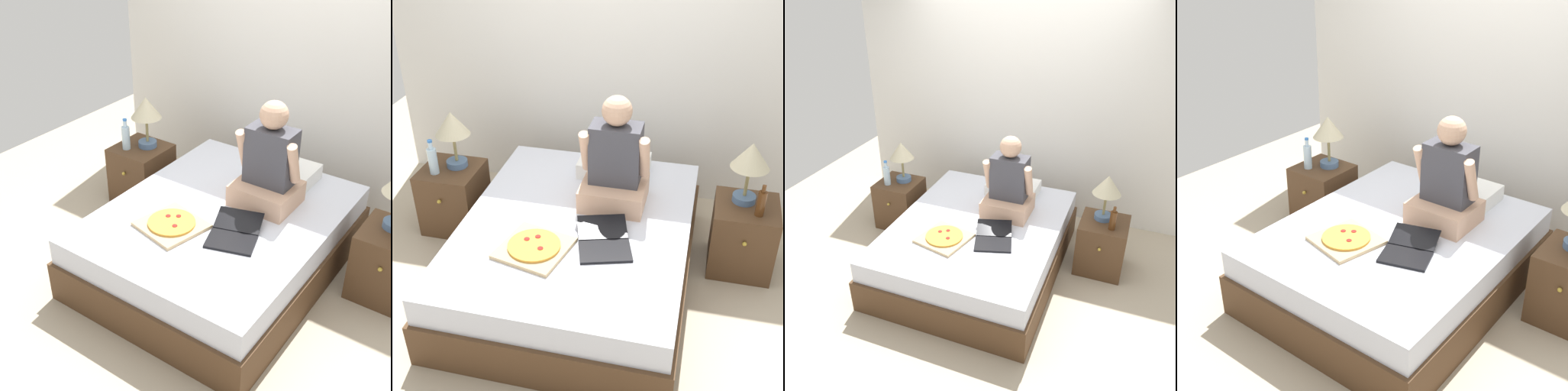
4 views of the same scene
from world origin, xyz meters
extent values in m
plane|color=tan|center=(0.00, 0.00, 0.00)|extent=(5.86, 5.86, 0.00)
cube|color=silver|center=(0.00, 1.34, 1.25)|extent=(3.86, 0.12, 2.50)
cube|color=#4C331E|center=(0.00, 0.00, 0.15)|extent=(1.54, 1.96, 0.30)
cube|color=silver|center=(0.00, 0.00, 0.40)|extent=(1.49, 1.90, 0.19)
cube|color=#4C331E|center=(-1.11, 0.42, 0.26)|extent=(0.44, 0.44, 0.52)
sphere|color=gold|center=(-1.11, 0.19, 0.36)|extent=(0.03, 0.03, 0.03)
cylinder|color=#4C6B93|center=(-1.07, 0.47, 0.55)|extent=(0.16, 0.16, 0.05)
cylinder|color=olive|center=(-1.07, 0.47, 0.68)|extent=(0.02, 0.02, 0.22)
cone|color=beige|center=(-1.07, 0.47, 0.88)|extent=(0.26, 0.26, 0.18)
cylinder|color=silver|center=(-1.19, 0.33, 0.62)|extent=(0.07, 0.07, 0.20)
cylinder|color=silver|center=(-1.19, 0.33, 0.75)|extent=(0.03, 0.03, 0.06)
cylinder|color=blue|center=(-1.19, 0.33, 0.79)|extent=(0.04, 0.04, 0.02)
cube|color=#4C331E|center=(1.11, 0.42, 0.26)|extent=(0.44, 0.44, 0.52)
sphere|color=gold|center=(1.11, 0.19, 0.36)|extent=(0.03, 0.03, 0.03)
cube|color=white|center=(0.12, 0.70, 0.56)|extent=(0.52, 0.34, 0.12)
cube|color=tan|center=(0.20, 0.29, 0.58)|extent=(0.44, 0.40, 0.16)
cube|color=#3F3F47|center=(0.20, 0.32, 0.87)|extent=(0.34, 0.20, 0.42)
sphere|color=tan|center=(0.20, 0.32, 1.18)|extent=(0.20, 0.20, 0.20)
cylinder|color=tan|center=(0.00, 0.27, 0.89)|extent=(0.07, 0.18, 0.32)
cylinder|color=tan|center=(0.40, 0.27, 0.89)|extent=(0.07, 0.18, 0.32)
cube|color=black|center=(0.25, -0.28, 0.50)|extent=(0.37, 0.30, 0.02)
cube|color=black|center=(0.19, -0.08, 0.54)|extent=(0.36, 0.28, 0.06)
cube|color=tan|center=(-0.18, -0.35, 0.51)|extent=(0.48, 0.48, 0.02)
cylinder|color=gold|center=(-0.18, -0.35, 0.53)|extent=(0.33, 0.33, 0.02)
cylinder|color=maroon|center=(-0.24, -0.31, 0.54)|extent=(0.04, 0.04, 0.00)
cylinder|color=maroon|center=(-0.13, -0.38, 0.54)|extent=(0.04, 0.04, 0.00)
cylinder|color=maroon|center=(-0.18, -0.27, 0.54)|extent=(0.04, 0.04, 0.00)
camera|label=1|loc=(1.73, -2.76, 2.61)|focal=50.00mm
camera|label=2|loc=(0.76, -2.86, 2.59)|focal=50.00mm
camera|label=3|loc=(1.30, -3.20, 2.69)|focal=40.00mm
camera|label=4|loc=(1.88, -2.71, 2.43)|focal=50.00mm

